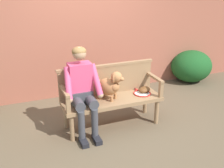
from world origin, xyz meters
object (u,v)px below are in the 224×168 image
object	(u,v)px
dog_on_bench	(110,85)
tennis_racket	(141,93)
garden_bench	(112,102)
baseball_glove	(144,90)
person_seated	(82,88)

from	to	relation	value
dog_on_bench	tennis_racket	bearing A→B (deg)	3.12
garden_bench	baseball_glove	distance (m)	0.61
person_seated	tennis_racket	bearing A→B (deg)	2.35
garden_bench	dog_on_bench	size ratio (longest dim) A/B	3.32
person_seated	dog_on_bench	size ratio (longest dim) A/B	2.84
garden_bench	tennis_racket	distance (m)	0.53
person_seated	dog_on_bench	world-z (taller)	person_seated
tennis_racket	baseball_glove	bearing A→B (deg)	18.94
dog_on_bench	tennis_racket	xyz separation A→B (m)	(0.56, 0.03, -0.23)
garden_bench	dog_on_bench	distance (m)	0.30
garden_bench	dog_on_bench	world-z (taller)	dog_on_bench
baseball_glove	dog_on_bench	bearing A→B (deg)	157.11
person_seated	garden_bench	bearing A→B (deg)	1.99
tennis_racket	dog_on_bench	bearing A→B (deg)	-176.88
person_seated	tennis_racket	world-z (taller)	person_seated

